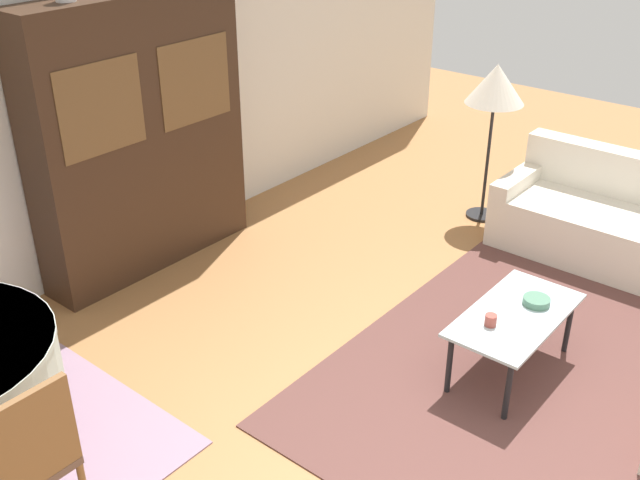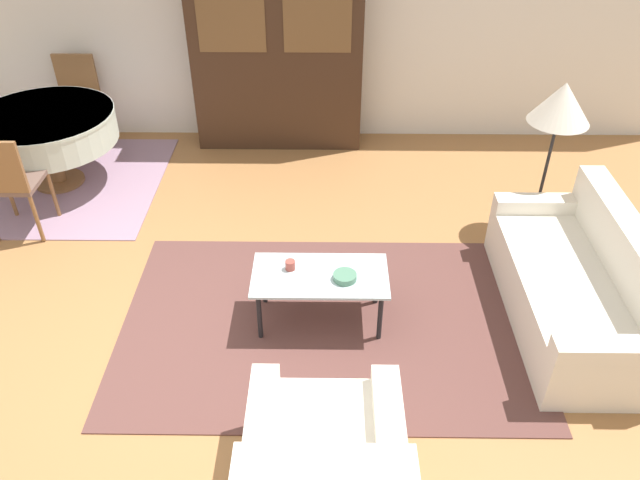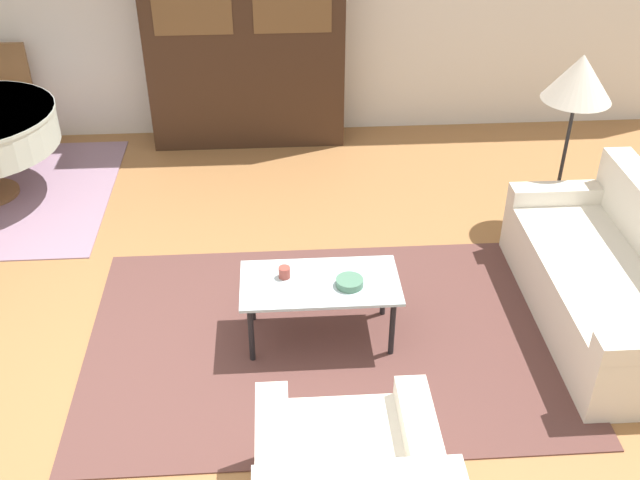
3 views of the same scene
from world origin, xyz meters
TOP-DOWN VIEW (x-y plane):
  - ground_plane at (0.00, 0.00)m, footprint 14.00×14.00m
  - area_rug at (1.01, 0.42)m, footprint 3.07×2.04m
  - couch at (2.87, 0.51)m, footprint 0.84×1.81m
  - coffee_table at (0.96, 0.46)m, footprint 0.98×0.51m
  - display_cabinet at (0.47, 3.39)m, footprint 1.78×0.39m
  - dining_chair_far at (-1.72, 3.33)m, footprint 0.44×0.44m
  - floor_lamp at (2.89, 1.70)m, footprint 0.50×0.50m
  - cup at (0.74, 0.52)m, footprint 0.07×0.07m
  - bowl at (1.14, 0.41)m, footprint 0.17×0.17m

SIDE VIEW (x-z plane):
  - ground_plane at x=0.00m, z-range 0.00..0.00m
  - area_rug at x=1.01m, z-range 0.00..0.01m
  - couch at x=2.87m, z-range -0.11..0.70m
  - coffee_table at x=0.96m, z-range 0.18..0.61m
  - bowl at x=1.14m, z-range 0.44..0.49m
  - cup at x=0.74m, z-range 0.44..0.52m
  - dining_chair_far at x=-1.72m, z-range 0.08..1.05m
  - display_cabinet at x=0.47m, z-range 0.00..2.10m
  - floor_lamp at x=2.89m, z-range 0.50..1.90m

